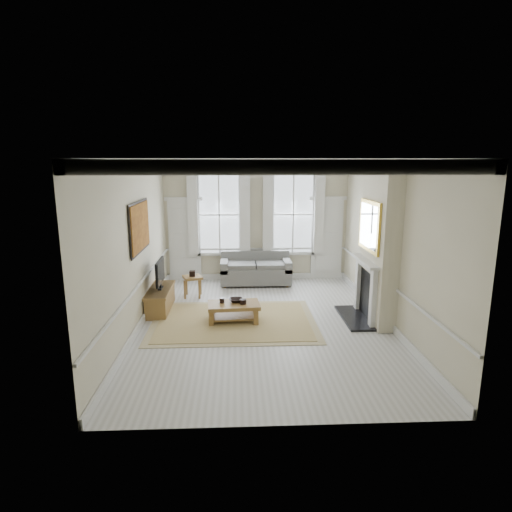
{
  "coord_description": "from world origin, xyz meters",
  "views": [
    {
      "loc": [
        -0.56,
        -8.54,
        3.36
      ],
      "look_at": [
        -0.12,
        1.02,
        1.25
      ],
      "focal_mm": 30.0,
      "sensor_mm": 36.0,
      "label": 1
    }
  ],
  "objects_px": {
    "coffee_table": "(234,307)",
    "tv_stand": "(160,299)",
    "sofa": "(256,271)",
    "side_table": "(193,280)"
  },
  "relations": [
    {
      "from": "side_table",
      "to": "coffee_table",
      "type": "distance_m",
      "value": 2.08
    },
    {
      "from": "coffee_table",
      "to": "tv_stand",
      "type": "distance_m",
      "value": 1.89
    },
    {
      "from": "sofa",
      "to": "side_table",
      "type": "xyz_separation_m",
      "value": [
        -1.65,
        -1.16,
        0.06
      ]
    },
    {
      "from": "sofa",
      "to": "coffee_table",
      "type": "relative_size",
      "value": 1.71
    },
    {
      "from": "coffee_table",
      "to": "side_table",
      "type": "bearing_deg",
      "value": 116.13
    },
    {
      "from": "side_table",
      "to": "tv_stand",
      "type": "distance_m",
      "value": 1.18
    },
    {
      "from": "sofa",
      "to": "coffee_table",
      "type": "height_order",
      "value": "sofa"
    },
    {
      "from": "side_table",
      "to": "coffee_table",
      "type": "relative_size",
      "value": 0.49
    },
    {
      "from": "side_table",
      "to": "tv_stand",
      "type": "bearing_deg",
      "value": -123.73
    },
    {
      "from": "side_table",
      "to": "coffee_table",
      "type": "xyz_separation_m",
      "value": [
        1.05,
        -1.8,
        -0.1
      ]
    }
  ]
}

